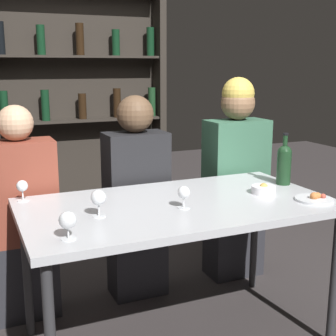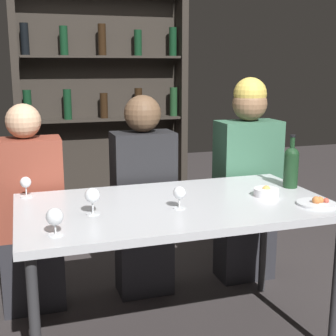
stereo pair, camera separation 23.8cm
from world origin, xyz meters
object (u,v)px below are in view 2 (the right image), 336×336
Objects in this scene: wine_glass_3 at (92,196)px; snack_bowl at (266,192)px; wine_glass_1 at (179,194)px; wine_bottle at (291,165)px; food_plate_0 at (317,203)px; wine_glass_2 at (55,217)px; seated_person_center at (144,201)px; wine_glass_0 at (26,183)px; seated_person_left at (30,216)px; seated_person_right at (247,182)px.

wine_glass_3 is 0.97× the size of snack_bowl.
wine_glass_1 is 0.84× the size of snack_bowl.
wine_glass_3 is (-1.12, -0.15, -0.04)m from wine_bottle.
wine_glass_2 is at bearing -178.15° from food_plate_0.
seated_person_center reaches higher than wine_glass_2.
wine_bottle is at bearing 7.56° from wine_glass_3.
snack_bowl is at bearing -17.06° from wine_glass_0.
wine_glass_0 is 0.09× the size of seated_person_center.
food_plate_0 is at bearing -50.97° from seated_person_center.
wine_glass_1 reaches higher than food_plate_0.
snack_bowl is 0.11× the size of seated_person_left.
seated_person_center is at bearing 19.07° from wine_glass_0.
wine_glass_0 is 0.56× the size of food_plate_0.
wine_glass_1 is 0.51m from snack_bowl.
seated_person_center is (-0.66, 0.81, -0.16)m from food_plate_0.
seated_person_right is (0.20, 0.60, -0.11)m from snack_bowl.
seated_person_center reaches higher than seated_person_left.
wine_bottle reaches higher than food_plate_0.
snack_bowl is 0.10× the size of seated_person_right.
wine_glass_0 is 0.83× the size of snack_bowl.
seated_person_center reaches higher than snack_bowl.
wine_glass_2 is 0.89m from seated_person_left.
seated_person_center reaches higher than wine_glass_3.
wine_glass_1 is at bearing -89.85° from seated_person_center.
wine_glass_3 is (0.28, -0.39, 0.01)m from wine_glass_0.
food_plate_0 is (1.24, 0.04, -0.06)m from wine_glass_2.
wine_glass_3 is 1.28m from seated_person_right.
food_plate_0 is at bearing -53.33° from snack_bowl.
wine_glass_0 is 0.48m from wine_glass_3.
wine_glass_0 is 0.08× the size of seated_person_right.
wine_glass_3 is at bearing -54.22° from wine_glass_0.
seated_person_center is 0.93× the size of seated_person_right.
seated_person_left is at bearing -180.00° from seated_person_center.
wine_bottle is 2.72× the size of wine_glass_1.
seated_person_left is 0.67m from seated_person_center.
wine_glass_3 is at bearing -172.44° from wine_bottle.
food_plate_0 is at bearing -9.88° from wine_glass_3.
seated_person_left is 1.38m from seated_person_right.
wine_glass_2 is at bearing -166.88° from snack_bowl.
wine_glass_1 is at bearing -44.52° from seated_person_left.
seated_person_left reaches higher than food_plate_0.
snack_bowl is (-0.22, -0.12, -0.10)m from wine_bottle.
wine_glass_1 is 0.87× the size of wine_glass_3.
wine_glass_1 is (-0.72, -0.19, -0.05)m from wine_bottle.
seated_person_left reaches higher than wine_bottle.
seated_person_center is at bearing 57.38° from wine_glass_3.
wine_glass_1 is 0.68m from food_plate_0.
food_plate_0 is at bearing -12.71° from wine_glass_1.
seated_person_right is at bearing 33.56° from wine_glass_2.
wine_bottle is 2.77× the size of wine_glass_0.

